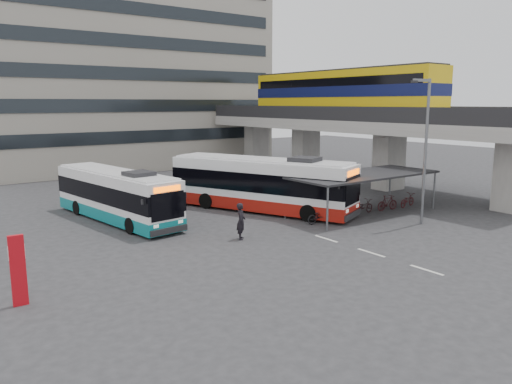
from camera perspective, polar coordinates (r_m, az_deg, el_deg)
ground at (r=24.33m, az=3.75°, el=-6.29°), size 120.00×120.00×0.00m
viaduct at (r=44.42m, az=10.18°, el=9.18°), size 8.00×32.00×9.68m
bike_shelter at (r=31.88m, az=12.14°, el=0.26°), size 10.00×4.00×2.54m
office_block at (r=58.11m, az=-15.20°, el=15.38°), size 30.00×15.00×25.00m
road_markings at (r=23.96m, az=13.04°, el=-6.78°), size 0.15×7.60×0.01m
bus_main at (r=31.97m, az=0.58°, el=0.83°), size 7.36×12.37×3.65m
bus_teal at (r=30.55m, az=-15.68°, el=-0.41°), size 3.82×10.98×3.18m
pedestrian at (r=25.41m, az=-1.73°, el=-3.36°), size 0.77×0.82×1.89m
lamp_post at (r=29.61m, az=18.72°, el=5.35°), size 1.44×0.32×8.19m
sign_totem_south at (r=19.01m, az=-25.55°, el=-7.99°), size 0.54×0.19×2.49m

